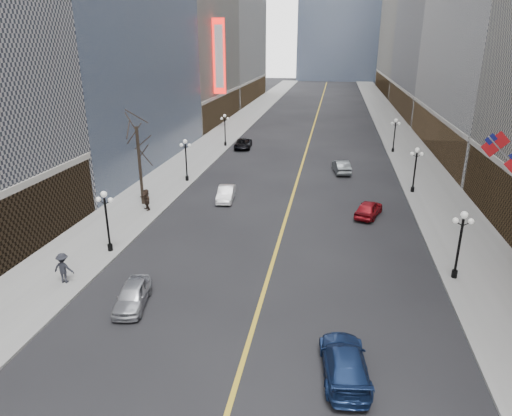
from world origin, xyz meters
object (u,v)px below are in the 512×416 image
at_px(car_nb_mid, 226,194).
at_px(car_sb_far, 341,167).
at_px(car_sb_mid, 369,209).
at_px(car_sb_near, 345,362).
at_px(streetlamp_west_2, 186,156).
at_px(streetlamp_east_3, 395,132).
at_px(car_nb_far, 243,144).
at_px(car_nb_near, 132,295).
at_px(streetlamp_west_1, 106,215).
at_px(streetlamp_west_3, 225,127).
at_px(streetlamp_east_1, 460,238).
at_px(streetlamp_east_2, 415,165).

distance_m(car_nb_mid, car_sb_far, 16.12).
bearing_deg(car_sb_mid, car_sb_near, 102.51).
height_order(streetlamp_west_2, car_sb_far, streetlamp_west_2).
relative_size(streetlamp_east_3, car_nb_far, 0.94).
xyz_separation_m(car_nb_near, car_nb_far, (-1.78, 41.59, -0.02)).
distance_m(streetlamp_west_1, car_nb_near, 8.17).
relative_size(car_sb_near, car_sb_far, 1.10).
relative_size(streetlamp_west_2, car_sb_near, 0.91).
relative_size(streetlamp_west_2, streetlamp_west_3, 1.00).
xyz_separation_m(streetlamp_west_3, car_sb_far, (16.55, -11.50, -2.16)).
xyz_separation_m(streetlamp_east_1, car_nb_near, (-19.02, -6.40, -2.21)).
height_order(streetlamp_west_1, streetlamp_west_3, same).
bearing_deg(streetlamp_west_3, streetlamp_east_2, -37.33).
relative_size(streetlamp_east_3, streetlamp_west_1, 1.00).
bearing_deg(streetlamp_west_1, streetlamp_east_2, 37.33).
height_order(car_sb_near, car_sb_far, car_sb_far).
height_order(streetlamp_east_3, car_sb_near, streetlamp_east_3).
height_order(car_sb_mid, car_sb_far, car_sb_far).
height_order(streetlamp_east_2, car_sb_far, streetlamp_east_2).
relative_size(streetlamp_east_2, car_nb_far, 0.94).
relative_size(car_nb_near, car_nb_far, 0.84).
xyz_separation_m(car_nb_far, car_sb_far, (13.75, -10.69, 0.07)).
distance_m(streetlamp_east_3, streetlamp_west_2, 29.68).
distance_m(streetlamp_west_3, car_nb_mid, 24.09).
xyz_separation_m(streetlamp_east_3, streetlamp_west_1, (-23.60, -36.00, 0.00)).
relative_size(streetlamp_west_3, car_sb_mid, 1.08).
bearing_deg(car_nb_far, streetlamp_west_1, -99.13).
relative_size(streetlamp_east_2, car_nb_near, 1.11).
distance_m(streetlamp_east_3, car_sb_near, 46.88).
height_order(car_nb_mid, car_sb_mid, car_sb_mid).
bearing_deg(streetlamp_west_2, streetlamp_west_3, 90.00).
xyz_separation_m(streetlamp_west_1, car_nb_far, (2.80, 35.19, -2.23)).
xyz_separation_m(streetlamp_west_1, streetlamp_west_3, (0.00, 36.00, 0.00)).
bearing_deg(car_nb_near, streetlamp_west_3, 86.27).
distance_m(streetlamp_west_2, car_nb_near, 24.92).
bearing_deg(streetlamp_east_3, streetlamp_west_3, 180.00).
distance_m(streetlamp_east_2, car_sb_far, 9.83).
bearing_deg(streetlamp_west_2, car_sb_mid, -21.45).
relative_size(streetlamp_east_1, streetlamp_east_2, 1.00).
height_order(streetlamp_west_3, car_nb_near, streetlamp_west_3).
relative_size(streetlamp_east_2, streetlamp_west_1, 1.00).
height_order(streetlamp_east_2, streetlamp_west_1, same).
bearing_deg(car_sb_far, streetlamp_west_2, 11.70).
distance_m(streetlamp_east_1, car_nb_far, 40.94).
xyz_separation_m(streetlamp_west_3, car_sb_mid, (18.84, -25.40, -2.19)).
distance_m(streetlamp_east_2, car_sb_near, 29.24).
xyz_separation_m(streetlamp_west_1, car_nb_near, (4.58, -6.40, -2.21)).
bearing_deg(car_sb_mid, car_nb_mid, 9.88).
bearing_deg(car_sb_far, streetlamp_west_1, 46.21).
xyz_separation_m(streetlamp_west_2, car_nb_mid, (5.60, -5.33, -2.22)).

